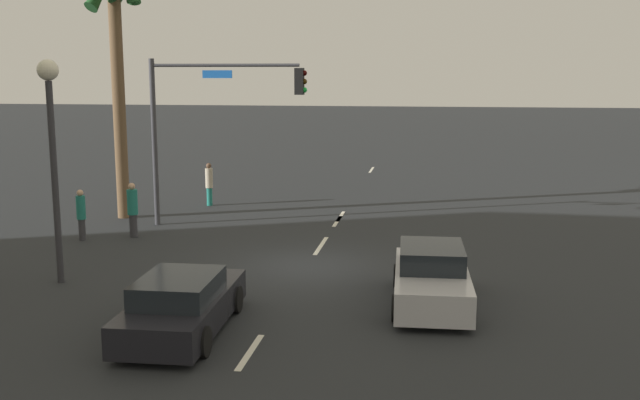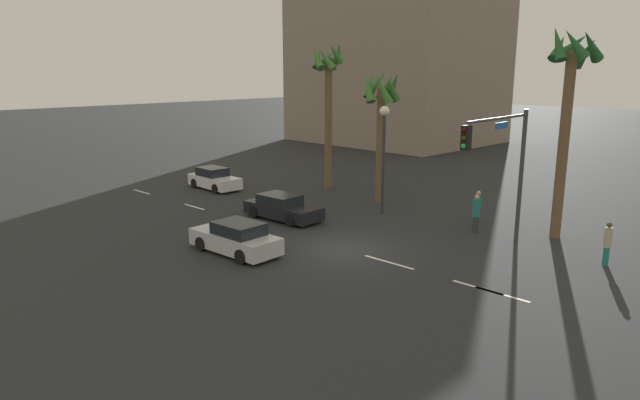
{
  "view_description": "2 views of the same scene",
  "coord_description": "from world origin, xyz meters",
  "px_view_note": "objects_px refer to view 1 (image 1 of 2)",
  "views": [
    {
      "loc": [
        -20.76,
        -3.62,
        5.65
      ],
      "look_at": [
        -0.23,
        -0.4,
        2.04
      ],
      "focal_mm": 40.73,
      "sensor_mm": 36.0,
      "label": 1
    },
    {
      "loc": [
        16.24,
        -18.52,
        7.96
      ],
      "look_at": [
        -1.05,
        -0.47,
        2.22
      ],
      "focal_mm": 31.91,
      "sensor_mm": 36.0,
      "label": 2
    }
  ],
  "objects_px": {
    "traffic_signal": "(205,112)",
    "car_1": "(182,305)",
    "pedestrian_2": "(133,208)",
    "palm_tree_0": "(117,38)",
    "pedestrian_1": "(209,183)",
    "car_2": "(431,278)",
    "streetlamp": "(51,128)",
    "pedestrian_0": "(81,213)"
  },
  "relations": [
    {
      "from": "pedestrian_0",
      "to": "pedestrian_2",
      "type": "relative_size",
      "value": 0.92
    },
    {
      "from": "traffic_signal",
      "to": "pedestrian_2",
      "type": "relative_size",
      "value": 3.23
    },
    {
      "from": "traffic_signal",
      "to": "car_1",
      "type": "bearing_deg",
      "value": -165.25
    },
    {
      "from": "car_2",
      "to": "traffic_signal",
      "type": "bearing_deg",
      "value": 45.45
    },
    {
      "from": "traffic_signal",
      "to": "pedestrian_1",
      "type": "height_order",
      "value": "traffic_signal"
    },
    {
      "from": "car_1",
      "to": "pedestrian_2",
      "type": "height_order",
      "value": "pedestrian_2"
    },
    {
      "from": "traffic_signal",
      "to": "pedestrian_1",
      "type": "bearing_deg",
      "value": 16.79
    },
    {
      "from": "car_1",
      "to": "pedestrian_1",
      "type": "bearing_deg",
      "value": 15.32
    },
    {
      "from": "streetlamp",
      "to": "pedestrian_2",
      "type": "distance_m",
      "value": 6.51
    },
    {
      "from": "pedestrian_1",
      "to": "palm_tree_0",
      "type": "relative_size",
      "value": 0.19
    },
    {
      "from": "traffic_signal",
      "to": "pedestrian_1",
      "type": "relative_size",
      "value": 3.34
    },
    {
      "from": "car_1",
      "to": "traffic_signal",
      "type": "xyz_separation_m",
      "value": [
        11.12,
        2.93,
        3.65
      ]
    },
    {
      "from": "car_2",
      "to": "streetlamp",
      "type": "height_order",
      "value": "streetlamp"
    },
    {
      "from": "car_1",
      "to": "traffic_signal",
      "type": "relative_size",
      "value": 0.74
    },
    {
      "from": "pedestrian_0",
      "to": "pedestrian_1",
      "type": "distance_m",
      "value": 7.52
    },
    {
      "from": "pedestrian_0",
      "to": "traffic_signal",
      "type": "bearing_deg",
      "value": -50.3
    },
    {
      "from": "traffic_signal",
      "to": "pedestrian_0",
      "type": "relative_size",
      "value": 3.53
    },
    {
      "from": "traffic_signal",
      "to": "palm_tree_0",
      "type": "height_order",
      "value": "palm_tree_0"
    },
    {
      "from": "pedestrian_0",
      "to": "palm_tree_0",
      "type": "xyz_separation_m",
      "value": [
        4.07,
        0.23,
        6.08
      ]
    },
    {
      "from": "traffic_signal",
      "to": "pedestrian_2",
      "type": "distance_m",
      "value": 4.43
    },
    {
      "from": "car_1",
      "to": "palm_tree_0",
      "type": "height_order",
      "value": "palm_tree_0"
    },
    {
      "from": "pedestrian_2",
      "to": "palm_tree_0",
      "type": "height_order",
      "value": "palm_tree_0"
    },
    {
      "from": "car_2",
      "to": "streetlamp",
      "type": "relative_size",
      "value": 0.74
    },
    {
      "from": "streetlamp",
      "to": "palm_tree_0",
      "type": "distance_m",
      "value": 9.62
    },
    {
      "from": "pedestrian_1",
      "to": "car_1",
      "type": "bearing_deg",
      "value": -164.68
    },
    {
      "from": "traffic_signal",
      "to": "streetlamp",
      "type": "distance_m",
      "value": 8.06
    },
    {
      "from": "streetlamp",
      "to": "pedestrian_0",
      "type": "bearing_deg",
      "value": 20.61
    },
    {
      "from": "car_1",
      "to": "car_2",
      "type": "bearing_deg",
      "value": -62.01
    },
    {
      "from": "pedestrian_1",
      "to": "pedestrian_2",
      "type": "height_order",
      "value": "pedestrian_2"
    },
    {
      "from": "pedestrian_1",
      "to": "pedestrian_2",
      "type": "distance_m",
      "value": 6.46
    },
    {
      "from": "car_2",
      "to": "pedestrian_0",
      "type": "distance_m",
      "value": 13.05
    },
    {
      "from": "car_1",
      "to": "traffic_signal",
      "type": "distance_m",
      "value": 12.07
    },
    {
      "from": "traffic_signal",
      "to": "palm_tree_0",
      "type": "xyz_separation_m",
      "value": [
        1.1,
        3.81,
        2.75
      ]
    },
    {
      "from": "pedestrian_2",
      "to": "streetlamp",
      "type": "bearing_deg",
      "value": -177.03
    },
    {
      "from": "car_2",
      "to": "palm_tree_0",
      "type": "bearing_deg",
      "value": 52.5
    },
    {
      "from": "pedestrian_1",
      "to": "palm_tree_0",
      "type": "height_order",
      "value": "palm_tree_0"
    },
    {
      "from": "car_1",
      "to": "car_2",
      "type": "distance_m",
      "value": 6.16
    },
    {
      "from": "pedestrian_2",
      "to": "palm_tree_0",
      "type": "distance_m",
      "value": 7.09
    },
    {
      "from": "car_2",
      "to": "palm_tree_0",
      "type": "height_order",
      "value": "palm_tree_0"
    },
    {
      "from": "pedestrian_0",
      "to": "palm_tree_0",
      "type": "height_order",
      "value": "palm_tree_0"
    },
    {
      "from": "pedestrian_1",
      "to": "car_2",
      "type": "bearing_deg",
      "value": -142.22
    },
    {
      "from": "traffic_signal",
      "to": "palm_tree_0",
      "type": "relative_size",
      "value": 0.63
    }
  ]
}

